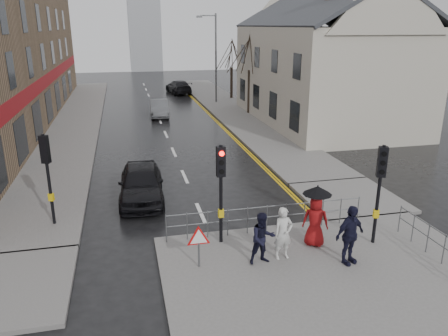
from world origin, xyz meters
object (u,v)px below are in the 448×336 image
pedestrian_a (283,233)px  pedestrian_d (350,235)px  pedestrian_b (263,238)px  car_parked (141,183)px  pedestrian_with_umbrella (316,214)px  car_mid (159,108)px

pedestrian_a → pedestrian_d: pedestrian_d is taller
pedestrian_b → pedestrian_a: bearing=6.0°
pedestrian_a → car_parked: 7.42m
pedestrian_b → pedestrian_with_umbrella: pedestrian_with_umbrella is taller
pedestrian_b → pedestrian_d: pedestrian_d is taller
pedestrian_b → car_parked: size_ratio=0.37×
pedestrian_with_umbrella → car_mid: size_ratio=0.51×
pedestrian_with_umbrella → car_parked: 7.81m
pedestrian_a → car_mid: size_ratio=0.42×
pedestrian_d → car_parked: pedestrian_d is taller
pedestrian_a → pedestrian_d: 2.00m
pedestrian_a → car_parked: pedestrian_a is taller
car_mid → car_parked: bearing=-95.0°
pedestrian_a → pedestrian_b: size_ratio=1.02×
pedestrian_b → car_mid: bearing=87.1°
pedestrian_a → car_parked: bearing=118.7°
pedestrian_with_umbrella → pedestrian_d: bearing=-68.2°
pedestrian_b → car_mid: pedestrian_b is taller
pedestrian_b → car_parked: 7.18m
pedestrian_a → car_mid: pedestrian_a is taller
pedestrian_with_umbrella → pedestrian_d: (0.52, -1.31, -0.18)m
car_parked → car_mid: (2.34, 17.87, -0.10)m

